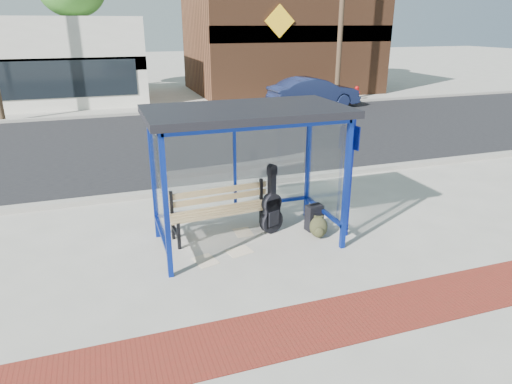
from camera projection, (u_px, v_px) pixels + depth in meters
name	position (u px, v px, depth m)	size (l,w,h in m)	color
ground	(248.00, 242.00, 8.23)	(120.00, 120.00, 0.00)	#B2ADA0
brick_paver_strip	(309.00, 326.00, 5.92)	(60.00, 1.00, 0.01)	maroon
curb_near	(210.00, 187.00, 10.78)	(60.00, 0.25, 0.12)	gray
street_asphalt	(174.00, 141.00, 15.32)	(60.00, 10.00, 0.00)	black
curb_far	(155.00, 112.00, 19.83)	(60.00, 0.25, 0.12)	gray
far_sidewalk	(150.00, 107.00, 21.53)	(60.00, 4.00, 0.01)	#B2ADA0
bus_shelter	(246.00, 128.00, 7.57)	(3.30, 1.80, 2.42)	navy
storefront_brown	(281.00, 33.00, 25.95)	(10.00, 7.08, 6.40)	#59331E
utility_pole_east	(341.00, 14.00, 21.42)	(1.60, 0.24, 8.00)	#4C3826
bench	(221.00, 208.00, 8.36)	(2.00, 0.62, 0.93)	black
guitar_bag	(272.00, 210.00, 8.44)	(0.48, 0.27, 1.26)	black
suitcase	(314.00, 218.00, 8.62)	(0.34, 0.25, 0.55)	black
backpack	(319.00, 228.00, 8.35)	(0.39, 0.38, 0.40)	#2A2B18
sign_post	(350.00, 171.00, 8.05)	(0.10, 0.28, 2.22)	navy
newspaper_a	(240.00, 251.00, 7.87)	(0.41, 0.32, 0.01)	white
newspaper_b	(206.00, 261.00, 7.56)	(0.42, 0.33, 0.01)	white
newspaper_c	(243.00, 232.00, 8.60)	(0.40, 0.32, 0.01)	white
parked_car	(314.00, 93.00, 21.07)	(1.47, 4.22, 1.39)	#192246
fire_hydrant	(357.00, 92.00, 23.27)	(0.32, 0.21, 0.71)	#A90C0D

